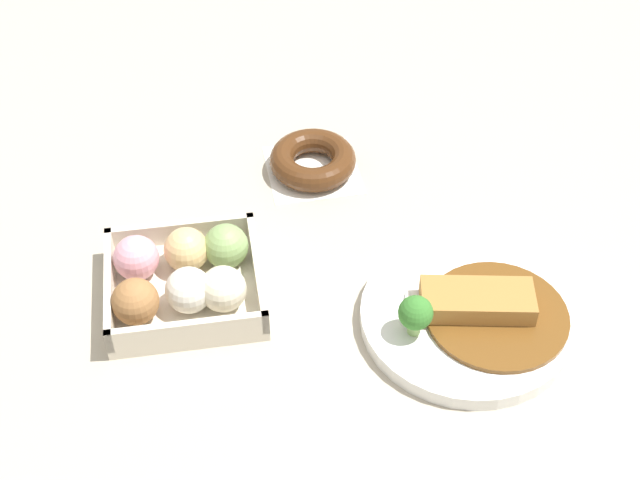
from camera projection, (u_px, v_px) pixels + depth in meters
The scene contains 4 objects.
ground_plane at pixel (348, 282), 1.07m from camera, with size 1.60×1.60×0.00m, color #B2A893.
curry_plate at pixel (468, 315), 1.02m from camera, with size 0.24×0.24×0.07m.
donut_box at pixel (184, 278), 1.04m from camera, with size 0.17×0.16×0.06m.
chocolate_ring_donut at pixel (313, 160), 1.20m from camera, with size 0.12×0.12×0.03m.
Camera 1 is at (-0.15, -0.71, 0.79)m, focal length 52.05 mm.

